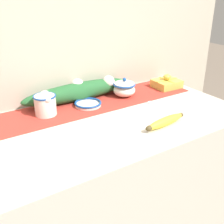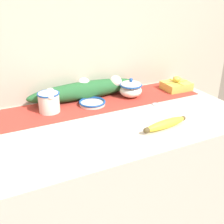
% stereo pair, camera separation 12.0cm
% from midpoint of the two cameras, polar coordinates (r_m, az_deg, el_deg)
% --- Properties ---
extents(countertop, '(1.26, 0.66, 0.93)m').
position_cam_midpoint_polar(countertop, '(1.51, 1.65, -17.72)').
color(countertop, beige).
rests_on(countertop, ground_plane).
extents(back_wall, '(2.06, 0.04, 2.40)m').
position_cam_midpoint_polar(back_wall, '(1.47, -4.55, 13.29)').
color(back_wall, '#B7AD99').
rests_on(back_wall, ground_plane).
extents(table_runner, '(1.16, 0.25, 0.00)m').
position_cam_midpoint_polar(table_runner, '(1.40, -1.79, 1.56)').
color(table_runner, '#B23328').
rests_on(table_runner, countertop).
extents(cream_pitcher, '(0.10, 0.12, 0.10)m').
position_cam_midpoint_polar(cream_pitcher, '(1.32, -10.19, 2.08)').
color(cream_pitcher, white).
rests_on(cream_pitcher, countertop).
extents(sugar_bowl, '(0.12, 0.12, 0.10)m').
position_cam_midpoint_polar(sugar_bowl, '(1.49, 6.15, 4.68)').
color(sugar_bowl, white).
rests_on(sugar_bowl, countertop).
extents(small_dish, '(0.13, 0.13, 0.02)m').
position_cam_midpoint_polar(small_dish, '(1.39, -1.59, 1.82)').
color(small_dish, white).
rests_on(small_dish, countertop).
extents(banana, '(0.23, 0.06, 0.04)m').
position_cam_midpoint_polar(banana, '(1.20, 13.63, -2.47)').
color(banana, yellow).
rests_on(banana, countertop).
extents(spoon, '(0.15, 0.06, 0.01)m').
position_cam_midpoint_polar(spoon, '(1.41, 10.82, 1.42)').
color(spoon, silver).
rests_on(spoon, countertop).
extents(gift_box, '(0.15, 0.13, 0.08)m').
position_cam_midpoint_polar(gift_box, '(1.65, 14.98, 5.25)').
color(gift_box, gold).
rests_on(gift_box, countertop).
extents(poinsettia_garland, '(0.60, 0.10, 0.11)m').
position_cam_midpoint_polar(poinsettia_garland, '(1.46, -3.04, 4.53)').
color(poinsettia_garland, '#235B2D').
rests_on(poinsettia_garland, countertop).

